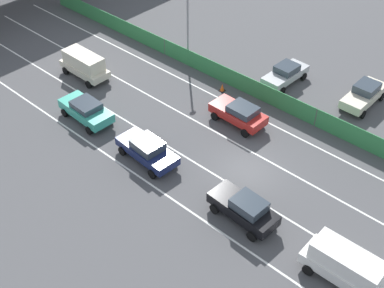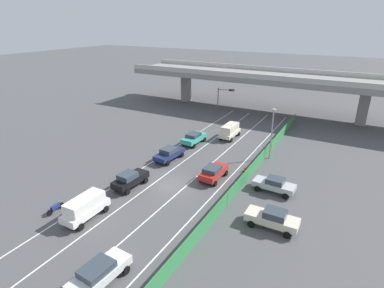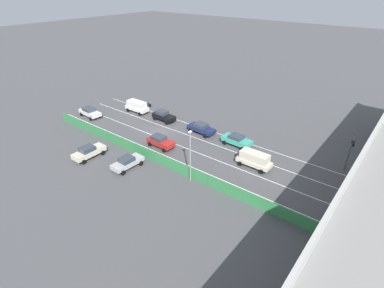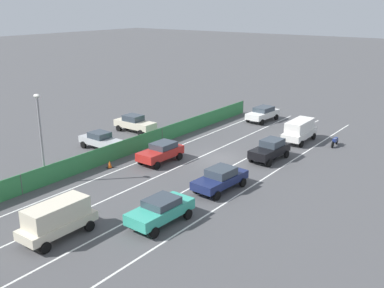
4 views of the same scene
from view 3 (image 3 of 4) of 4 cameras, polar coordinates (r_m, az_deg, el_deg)
ground_plane at (r=49.26m, az=-6.04°, el=2.38°), size 300.00×300.00×0.00m
lane_line_left_edge at (r=48.91m, az=4.06°, el=2.28°), size 0.14×49.88×0.01m
lane_line_mid_left at (r=46.40m, az=1.66°, el=0.80°), size 0.14×49.88×0.01m
lane_line_mid_right at (r=44.01m, az=-1.01°, el=-0.84°), size 0.14×49.88×0.01m
lane_line_right_edge at (r=41.77m, az=-3.98°, el=-2.66°), size 0.14×49.88×0.01m
green_fence at (r=40.16m, az=-5.89°, el=-2.89°), size 0.10×45.98×1.51m
car_van_cream at (r=40.00m, az=11.63°, el=-2.76°), size 2.02×4.54×2.11m
car_sedan_black at (r=52.65m, az=-5.37°, el=5.33°), size 2.14×4.39×1.76m
car_van_white at (r=56.77m, az=-10.30°, el=7.03°), size 2.08×4.57×2.12m
car_sedan_red at (r=44.28m, az=-5.95°, el=0.55°), size 2.11×4.25×1.65m
car_taxi_teal at (r=44.87m, az=8.40°, el=0.76°), size 2.21×4.53×1.61m
car_hatchback_white at (r=57.00m, az=-18.64°, el=5.73°), size 2.27×4.63×1.62m
car_sedan_navy at (r=48.07m, az=1.76°, el=3.03°), size 2.30×4.70×1.63m
motorcycle at (r=59.59m, az=-8.38°, el=7.46°), size 0.60×1.95×0.93m
parked_sedan_cream at (r=43.67m, az=-18.83°, el=-1.36°), size 4.55×1.95×1.75m
parked_wagon_silver at (r=40.02m, az=-12.05°, el=-3.34°), size 4.38×2.08×1.59m
traffic_light at (r=41.08m, az=27.68°, el=-0.65°), size 3.02×0.78×5.40m
street_lamp at (r=35.07m, az=-0.34°, el=-1.34°), size 0.60×0.36×6.74m
traffic_cone at (r=40.89m, az=-4.62°, el=-2.95°), size 0.47×0.47×0.64m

